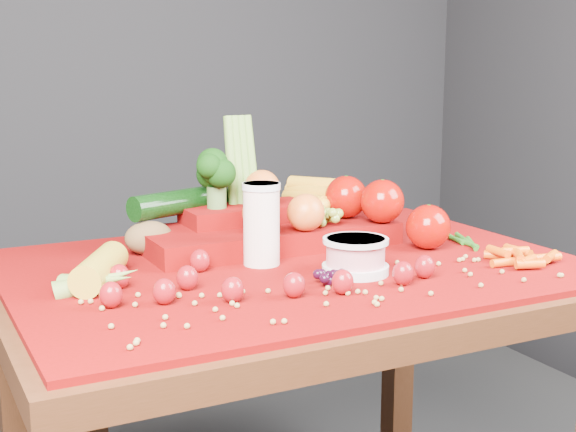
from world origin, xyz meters
name	(u,v)px	position (x,y,z in m)	size (l,w,h in m)	color
table	(293,317)	(0.00, 0.00, 0.66)	(1.10, 0.80, 0.75)	#331A0B
red_cloth	(293,266)	(0.00, 0.00, 0.76)	(1.05, 0.75, 0.01)	#6D0306
milk_glass	(261,221)	(-0.06, 0.02, 0.85)	(0.07, 0.07, 0.16)	silver
yogurt_bowl	(355,255)	(0.07, -0.12, 0.80)	(0.12, 0.12, 0.07)	silver
strawberry_scatter	(250,277)	(-0.15, -0.14, 0.79)	(0.58, 0.28, 0.05)	maroon
dark_grape_cluster	(329,277)	(-0.01, -0.16, 0.78)	(0.06, 0.05, 0.03)	black
soybean_scatter	(347,287)	(0.00, -0.20, 0.77)	(0.84, 0.24, 0.01)	#A38546
corn_ear	(98,277)	(-0.37, -0.01, 0.78)	(0.25, 0.26, 0.06)	gold
potato	(149,238)	(-0.22, 0.19, 0.80)	(0.10, 0.07, 0.07)	brown
baby_carrot_pile	(523,256)	(0.38, -0.20, 0.78)	(0.17, 0.17, 0.03)	#D44C07
green_bean_pile	(462,241)	(0.40, -0.01, 0.77)	(0.14, 0.12, 0.01)	#205F15
produce_mound	(285,216)	(0.06, 0.15, 0.82)	(0.60, 0.37, 0.27)	#6D0306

